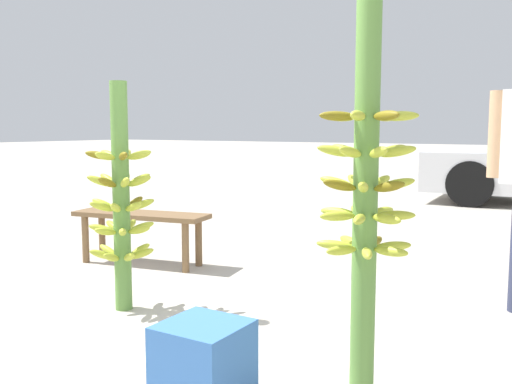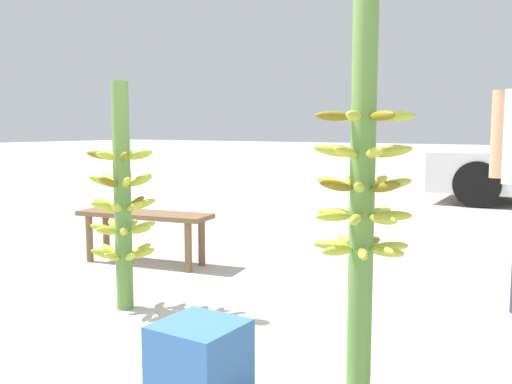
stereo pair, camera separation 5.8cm
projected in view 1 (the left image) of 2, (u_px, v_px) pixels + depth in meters
ground_plane at (167, 365)px, 2.87m from camera, size 80.00×80.00×0.00m
banana_stalk_left at (121, 201)px, 3.67m from camera, size 0.44×0.44×1.48m
banana_stalk_center at (365, 195)px, 2.46m from camera, size 0.43×0.43×1.74m
market_bench at (141, 222)px, 4.94m from camera, size 1.25×0.56×0.45m
produce_crate at (203, 362)px, 2.47m from camera, size 0.35×0.35×0.35m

